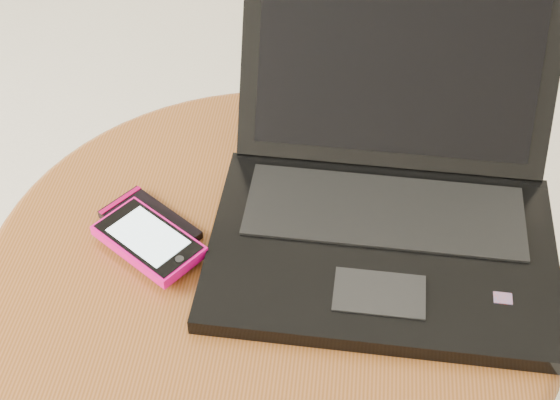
# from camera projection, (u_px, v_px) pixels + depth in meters

# --- Properties ---
(table) EXTENTS (0.65, 0.65, 0.52)m
(table) POSITION_uv_depth(u_px,v_px,m) (272.00, 322.00, 0.97)
(table) COLOR #592410
(table) RESTS_ON ground
(laptop) EXTENTS (0.39, 0.38, 0.23)m
(laptop) POSITION_uv_depth(u_px,v_px,m) (386.00, 196.00, 0.91)
(laptop) COLOR black
(laptop) RESTS_ON table
(phone_black) EXTENTS (0.13, 0.12, 0.01)m
(phone_black) POSITION_uv_depth(u_px,v_px,m) (150.00, 224.00, 0.93)
(phone_black) COLOR black
(phone_black) RESTS_ON table
(phone_pink) EXTENTS (0.14, 0.12, 0.01)m
(phone_pink) POSITION_uv_depth(u_px,v_px,m) (149.00, 241.00, 0.90)
(phone_pink) COLOR #EF0680
(phone_pink) RESTS_ON phone_black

